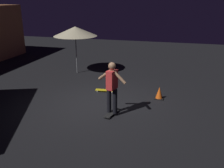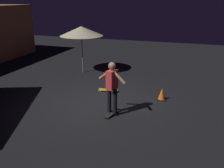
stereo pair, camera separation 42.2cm
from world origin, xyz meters
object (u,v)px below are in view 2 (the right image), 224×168
object	(u,v)px
skateboard_ridden	(112,113)
skateboard_spare	(108,90)
traffic_cone	(162,94)
skater	(112,84)
patio_umbrella	(81,31)

from	to	relation	value
skateboard_ridden	skateboard_spare	world-z (taller)	same
skateboard_ridden	traffic_cone	xyz separation A→B (m)	(1.76, -1.34, 0.16)
skateboard_ridden	skater	world-z (taller)	skater
skateboard_ridden	traffic_cone	world-z (taller)	traffic_cone
skateboard_spare	skater	world-z (taller)	skater
skater	patio_umbrella	bearing A→B (deg)	35.79
skater	traffic_cone	bearing A→B (deg)	-37.39
skateboard_spare	traffic_cone	bearing A→B (deg)	-94.51
patio_umbrella	skater	world-z (taller)	patio_umbrella
patio_umbrella	skateboard_spare	xyz separation A→B (m)	(-2.18, -2.14, -2.02)
skateboard_spare	skater	distance (m)	2.32
traffic_cone	skater	bearing A→B (deg)	142.61
skateboard_spare	skateboard_ridden	bearing A→B (deg)	-156.92
skateboard_ridden	traffic_cone	bearing A→B (deg)	-37.39
skateboard_spare	traffic_cone	xyz separation A→B (m)	(-0.17, -2.17, 0.16)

